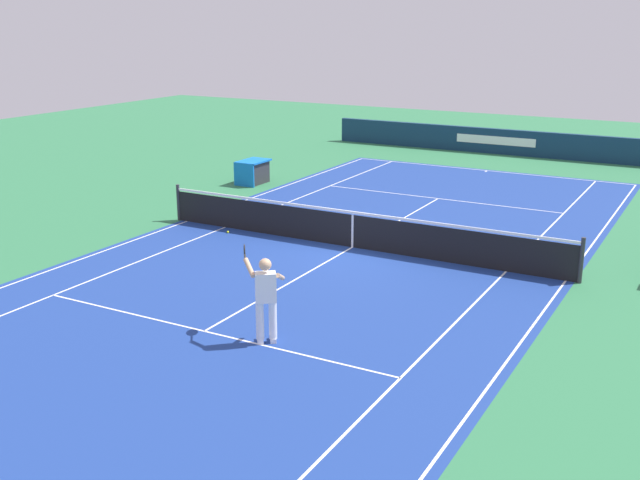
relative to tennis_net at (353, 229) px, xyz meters
The scene contains 8 objects.
ground_plane 0.49m from the tennis_net, ahead, with size 60.00×60.00×0.00m, color #2D7247.
court_slab 0.49m from the tennis_net, ahead, with size 24.20×11.40×0.00m, color navy.
court_line_markings 0.49m from the tennis_net, ahead, with size 23.85×11.05×0.01m.
tennis_net is the anchor object (origin of this frame).
stadium_barrier 15.90m from the tennis_net, behind, with size 0.26×17.00×1.10m.
tennis_player_near 6.39m from the tennis_net, 11.94° to the left, with size 0.76×1.07×1.70m.
tennis_ball 3.74m from the tennis_net, 82.61° to the right, with size 0.07×0.07×0.07m, color #CCE01E.
equipment_cart_tarped 8.65m from the tennis_net, 128.60° to the right, with size 1.25×0.84×0.85m.
Camera 1 is at (17.24, 8.56, 5.85)m, focal length 42.77 mm.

